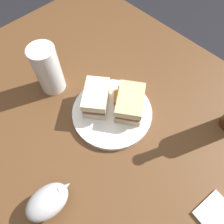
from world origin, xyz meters
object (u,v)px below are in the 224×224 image
plate (112,112)px  pint_glass (49,72)px  sandwich_half_left (130,103)px  sandwich_half_right (97,97)px  gravy_boat (48,201)px  napkin (222,219)px

plate → pint_glass: (0.22, 0.07, 0.06)m
plate → sandwich_half_left: 0.07m
plate → pint_glass: 0.24m
sandwich_half_right → gravy_boat: sandwich_half_right is taller
sandwich_half_left → sandwich_half_right: size_ratio=1.06×
sandwich_half_left → pint_glass: size_ratio=0.85×
sandwich_half_left → napkin: sandwich_half_left is taller
sandwich_half_left → napkin: (-0.37, 0.06, -0.04)m
plate → sandwich_half_right: bearing=14.7°
napkin → plate: bearing=-1.8°
pint_glass → napkin: size_ratio=1.51×
sandwich_half_left → gravy_boat: sandwich_half_left is taller
plate → gravy_boat: bearing=106.1°
plate → gravy_boat: 0.31m
sandwich_half_right → napkin: (-0.46, -0.00, -0.05)m
pint_glass → napkin: bearing=-174.9°
pint_glass → sandwich_half_right: bearing=-161.8°
pint_glass → gravy_boat: 0.38m
sandwich_half_left → sandwich_half_right: bearing=36.0°
plate → sandwich_half_right: size_ratio=1.88×
sandwich_half_left → napkin: bearing=171.1°
plate → napkin: (-0.40, 0.01, -0.00)m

